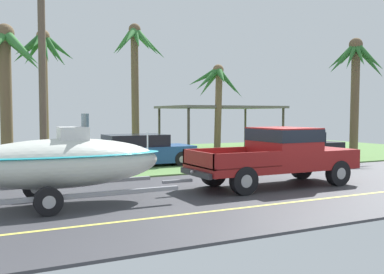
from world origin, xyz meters
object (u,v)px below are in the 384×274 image
object	(u,v)px
palm_tree_far_right	(43,61)
boat_on_trailer	(62,163)
palm_tree_near_right	(136,55)
parked_sedan_near	(297,147)
palm_tree_mid	(217,87)
palm_tree_near_left	(357,69)
palm_tree_far_left	(6,66)
utility_pole	(42,60)
carport_awning	(220,108)
pickup_truck_towing	(282,153)
parked_sedan_far	(139,151)

from	to	relation	value
palm_tree_far_right	boat_on_trailer	bearing A→B (deg)	-96.19
palm_tree_near_right	palm_tree_far_right	world-z (taller)	palm_tree_near_right
parked_sedan_near	palm_tree_mid	world-z (taller)	palm_tree_mid
palm_tree_near_left	palm_tree_far_left	bearing A→B (deg)	-178.63
palm_tree_mid	palm_tree_far_right	bearing A→B (deg)	172.45
palm_tree_mid	utility_pole	xyz separation A→B (m)	(-9.76, -5.40, 0.35)
palm_tree_near_left	palm_tree_mid	xyz separation A→B (m)	(-5.76, 4.27, -0.86)
palm_tree_near_right	utility_pole	xyz separation A→B (m)	(-5.49, -6.27, -1.20)
palm_tree_mid	palm_tree_far_right	world-z (taller)	palm_tree_far_right
palm_tree_mid	utility_pole	bearing A→B (deg)	-151.05
carport_awning	palm_tree_mid	xyz separation A→B (m)	(-1.53, -2.18, 1.11)
palm_tree_near_left	palm_tree_far_right	distance (m)	15.52
palm_tree_near_left	palm_tree_far_left	size ratio (longest dim) A/B	1.16
palm_tree_near_right	utility_pole	size ratio (longest dim) A/B	0.88
boat_on_trailer	parked_sedan_near	xyz separation A→B (m)	(12.05, 5.55, -0.38)
pickup_truck_towing	parked_sedan_near	xyz separation A→B (m)	(5.28, 5.55, -0.35)
parked_sedan_far	utility_pole	size ratio (longest dim) A/B	0.58
palm_tree_near_left	palm_tree_far_right	bearing A→B (deg)	159.52
palm_tree_far_right	palm_tree_mid	bearing A→B (deg)	-7.55
pickup_truck_towing	utility_pole	size ratio (longest dim) A/B	0.72
palm_tree_mid	pickup_truck_towing	bearing A→B (deg)	-108.22
parked_sedan_near	palm_tree_far_left	world-z (taller)	palm_tree_far_left
parked_sedan_far	palm_tree_near_right	size ratio (longest dim) A/B	0.66
boat_on_trailer	parked_sedan_near	distance (m)	13.27
boat_on_trailer	palm_tree_mid	size ratio (longest dim) A/B	1.29
parked_sedan_near	utility_pole	size ratio (longest dim) A/B	0.55
palm_tree_near_right	palm_tree_far_right	size ratio (longest dim) A/B	1.10
boat_on_trailer	palm_tree_far_left	world-z (taller)	palm_tree_far_left
carport_awning	pickup_truck_towing	bearing A→B (deg)	-111.68
carport_awning	palm_tree_far_left	world-z (taller)	palm_tree_far_left
palm_tree_near_right	utility_pole	distance (m)	8.42
pickup_truck_towing	palm_tree_far_left	xyz separation A→B (m)	(-7.62, 5.02, 2.84)
boat_on_trailer	utility_pole	world-z (taller)	utility_pole
palm_tree_near_left	carport_awning	bearing A→B (deg)	123.30
parked_sedan_near	palm_tree_near_left	size ratio (longest dim) A/B	0.70
palm_tree_far_right	palm_tree_far_left	bearing A→B (deg)	-109.26
palm_tree_near_right	palm_tree_far_left	distance (m)	8.68
parked_sedan_near	palm_tree_near_right	size ratio (longest dim) A/B	0.63
palm_tree_near_right	palm_tree_far_left	bearing A→B (deg)	-139.80
parked_sedan_far	palm_tree_far_left	xyz separation A→B (m)	(-5.30, -1.66, 3.19)
utility_pole	palm_tree_near_right	bearing A→B (deg)	48.77
boat_on_trailer	palm_tree_near_right	distance (m)	12.70
boat_on_trailer	pickup_truck_towing	bearing A→B (deg)	0.00
palm_tree_mid	palm_tree_far_left	size ratio (longest dim) A/B	0.93
palm_tree_near_right	palm_tree_far_left	xyz separation A→B (m)	(-6.55, -5.53, -1.37)
palm_tree_near_left	utility_pole	size ratio (longest dim) A/B	0.79
boat_on_trailer	palm_tree_near_right	size ratio (longest dim) A/B	0.92
palm_tree_far_right	carport_awning	bearing A→B (deg)	5.64
carport_awning	palm_tree_far_left	size ratio (longest dim) A/B	1.28
pickup_truck_towing	palm_tree_far_right	distance (m)	12.76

